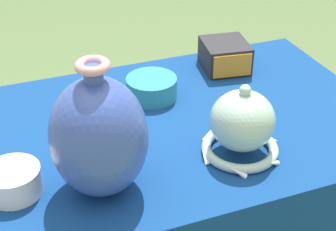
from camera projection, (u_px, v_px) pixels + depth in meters
name	position (u px, v px, depth m)	size (l,w,h in m)	color
display_table	(172.00, 153.00, 1.31)	(1.08, 0.68, 0.73)	brown
vase_tall_bulbous	(99.00, 137.00, 1.00)	(0.19, 0.19, 0.29)	#3851A8
vase_dome_bell	(242.00, 126.00, 1.14)	(0.19, 0.18, 0.18)	#A8CCB7
mosaic_tile_box	(225.00, 56.00, 1.50)	(0.15, 0.16, 0.08)	#232328
pot_squat_ivory	(13.00, 181.00, 1.04)	(0.12, 0.12, 0.06)	white
pot_squat_teal	(150.00, 88.00, 1.37)	(0.14, 0.14, 0.06)	teal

